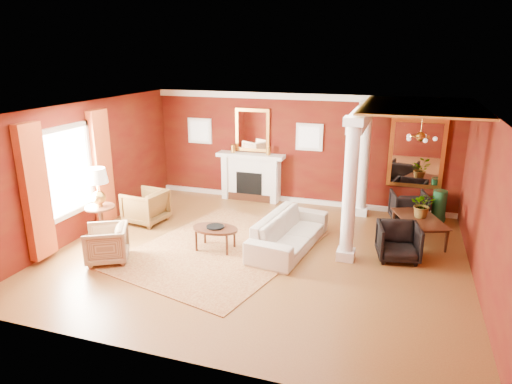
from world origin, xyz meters
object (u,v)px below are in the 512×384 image
(sofa, at_px, (289,227))
(dining_table, at_px, (420,223))
(armchair_leopard, at_px, (146,205))
(coffee_table, at_px, (215,230))
(armchair_stripe, at_px, (106,242))
(side_table, at_px, (98,191))

(sofa, xyz_separation_m, dining_table, (2.58, 1.26, -0.07))
(armchair_leopard, xyz_separation_m, coffee_table, (2.18, -0.93, 0.00))
(armchair_stripe, relative_size, side_table, 0.50)
(armchair_stripe, bearing_deg, armchair_leopard, 161.78)
(armchair_stripe, xyz_separation_m, dining_table, (5.78, 2.98, 0.00))
(side_table, bearing_deg, dining_table, 17.29)
(side_table, relative_size, dining_table, 1.10)
(armchair_leopard, relative_size, side_table, 0.56)
(armchair_leopard, height_order, side_table, side_table)
(side_table, height_order, dining_table, side_table)
(coffee_table, bearing_deg, armchair_leopard, 157.03)
(armchair_leopard, height_order, coffee_table, armchair_leopard)
(armchair_stripe, distance_m, coffee_table, 2.13)
(sofa, distance_m, armchair_leopard, 3.62)
(sofa, bearing_deg, armchair_stripe, 125.67)
(armchair_leopard, height_order, dining_table, armchair_leopard)
(coffee_table, distance_m, side_table, 2.67)
(armchair_leopard, distance_m, coffee_table, 2.37)
(sofa, bearing_deg, dining_table, -56.42)
(armchair_leopard, relative_size, armchair_stripe, 1.11)
(sofa, height_order, armchair_stripe, sofa)
(sofa, xyz_separation_m, armchair_leopard, (-3.60, 0.36, -0.03))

